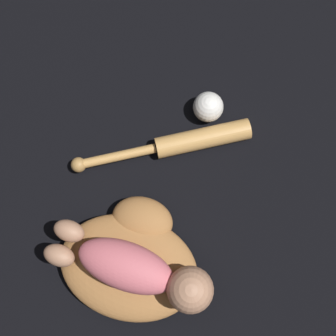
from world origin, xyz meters
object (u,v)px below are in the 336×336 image
at_px(baseball_glove, 131,259).
at_px(baseball, 208,107).
at_px(baby_figure, 140,271).
at_px(baseball_bat, 183,142).

bearing_deg(baseball_glove, baseball, 88.77).
distance_m(baseball_glove, baby_figure, 0.09).
height_order(baby_figure, baseball_bat, baby_figure).
bearing_deg(baseball_bat, baseball_glove, -87.93).
relative_size(baseball_glove, baseball, 4.70).
bearing_deg(baby_figure, baseball_bat, 98.09).
height_order(baseball_glove, baby_figure, baby_figure).
bearing_deg(baby_figure, baseball_glove, 155.84).
xyz_separation_m(baby_figure, baseball_bat, (-0.05, 0.33, -0.09)).
distance_m(baby_figure, baseball_bat, 0.35).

